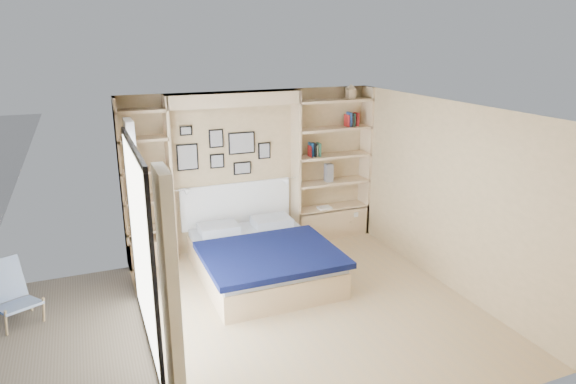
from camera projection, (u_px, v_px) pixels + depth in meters
name	position (u px, v px, depth m)	size (l,w,h in m)	color
ground	(308.00, 306.00, 6.51)	(4.50, 4.50, 0.00)	tan
room_shell	(242.00, 196.00, 7.40)	(4.50, 4.50, 4.50)	tan
bed	(262.00, 258.00, 7.24)	(1.79, 2.33, 1.07)	beige
photo_gallery	(223.00, 151.00, 7.85)	(1.48, 0.02, 0.82)	black
reading_lamps	(238.00, 185.00, 7.85)	(1.92, 0.12, 0.15)	silver
shelf_decor	(322.00, 138.00, 8.26)	(3.47, 0.23, 2.03)	#A51E1E
deck_chair	(11.00, 294.00, 6.10)	(0.71, 0.85, 0.74)	tan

